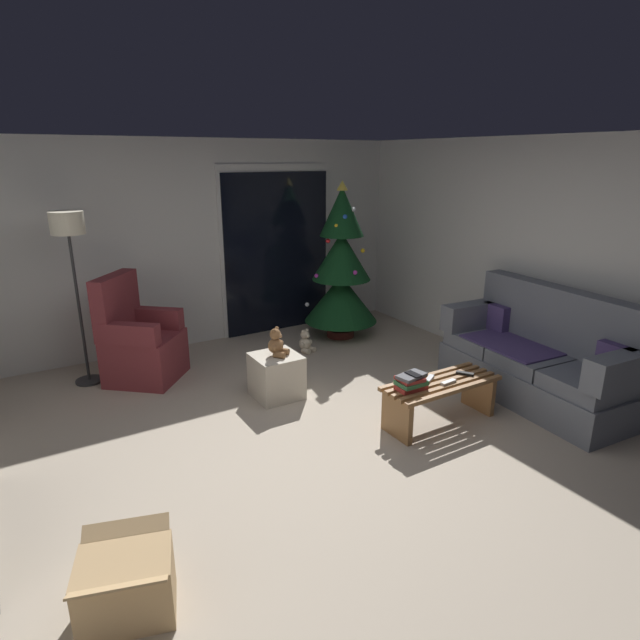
# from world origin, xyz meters

# --- Properties ---
(ground_plane) EXTENTS (7.00, 7.00, 0.00)m
(ground_plane) POSITION_xyz_m (0.00, 0.00, 0.00)
(ground_plane) COLOR #B2A38E
(wall_back) EXTENTS (5.72, 0.12, 2.50)m
(wall_back) POSITION_xyz_m (0.00, 3.06, 1.25)
(wall_back) COLOR silver
(wall_back) RESTS_ON ground
(wall_right) EXTENTS (0.12, 6.00, 2.50)m
(wall_right) POSITION_xyz_m (2.86, 0.00, 1.25)
(wall_right) COLOR silver
(wall_right) RESTS_ON ground
(patio_door_frame) EXTENTS (1.60, 0.02, 2.20)m
(patio_door_frame) POSITION_xyz_m (1.12, 2.99, 1.10)
(patio_door_frame) COLOR silver
(patio_door_frame) RESTS_ON ground
(patio_door_glass) EXTENTS (1.50, 0.02, 2.10)m
(patio_door_glass) POSITION_xyz_m (1.12, 2.97, 1.05)
(patio_door_glass) COLOR black
(patio_door_glass) RESTS_ON ground
(couch) EXTENTS (0.93, 1.99, 1.08)m
(couch) POSITION_xyz_m (2.32, -0.27, 0.40)
(couch) COLOR slate
(couch) RESTS_ON ground
(coffee_table) EXTENTS (1.10, 0.40, 0.40)m
(coffee_table) POSITION_xyz_m (1.12, -0.17, 0.27)
(coffee_table) COLOR olive
(coffee_table) RESTS_ON ground
(remote_silver) EXTENTS (0.16, 0.12, 0.02)m
(remote_silver) POSITION_xyz_m (1.06, -0.09, 0.41)
(remote_silver) COLOR #ADADB2
(remote_silver) RESTS_ON coffee_table
(remote_black) EXTENTS (0.12, 0.15, 0.02)m
(remote_black) POSITION_xyz_m (1.41, -0.17, 0.41)
(remote_black) COLOR black
(remote_black) RESTS_ON coffee_table
(remote_white) EXTENTS (0.16, 0.06, 0.02)m
(remote_white) POSITION_xyz_m (1.14, -0.23, 0.41)
(remote_white) COLOR silver
(remote_white) RESTS_ON coffee_table
(book_stack) EXTENTS (0.27, 0.20, 0.14)m
(book_stack) POSITION_xyz_m (0.78, -0.15, 0.47)
(book_stack) COLOR #A32D28
(book_stack) RESTS_ON coffee_table
(cell_phone) EXTENTS (0.08, 0.15, 0.01)m
(cell_phone) POSITION_xyz_m (0.79, -0.16, 0.54)
(cell_phone) COLOR black
(cell_phone) RESTS_ON book_stack
(christmas_tree) EXTENTS (0.95, 0.95, 2.01)m
(christmas_tree) POSITION_xyz_m (1.67, 2.26, 0.89)
(christmas_tree) COLOR #4C1E19
(christmas_tree) RESTS_ON ground
(armchair) EXTENTS (0.97, 0.97, 1.13)m
(armchair) POSITION_xyz_m (-0.92, 2.21, 0.40)
(armchair) COLOR maroon
(armchair) RESTS_ON ground
(floor_lamp) EXTENTS (0.32, 0.32, 1.78)m
(floor_lamp) POSITION_xyz_m (-1.43, 2.42, 1.51)
(floor_lamp) COLOR #2D2D30
(floor_lamp) RESTS_ON ground
(ottoman) EXTENTS (0.44, 0.44, 0.43)m
(ottoman) POSITION_xyz_m (0.12, 1.07, 0.22)
(ottoman) COLOR beige
(ottoman) RESTS_ON ground
(teddy_bear_chestnut) EXTENTS (0.21, 0.22, 0.29)m
(teddy_bear_chestnut) POSITION_xyz_m (0.13, 1.06, 0.55)
(teddy_bear_chestnut) COLOR brown
(teddy_bear_chestnut) RESTS_ON ottoman
(teddy_bear_cream_by_tree) EXTENTS (0.21, 0.21, 0.29)m
(teddy_bear_cream_by_tree) POSITION_xyz_m (0.99, 2.00, 0.12)
(teddy_bear_cream_by_tree) COLOR beige
(teddy_bear_cream_by_tree) RESTS_ON ground
(cardboard_box_open_near_shelf) EXTENTS (0.58, 0.62, 0.40)m
(cardboard_box_open_near_shelf) POSITION_xyz_m (-1.72, -0.86, 0.18)
(cardboard_box_open_near_shelf) COLOR tan
(cardboard_box_open_near_shelf) RESTS_ON ground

